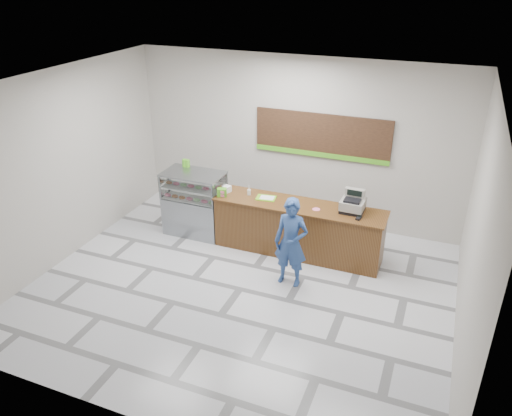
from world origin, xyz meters
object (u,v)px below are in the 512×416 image
at_px(display_case, 195,203).
at_px(serving_tray, 266,198).
at_px(cash_register, 353,204).
at_px(sales_counter, 298,229).
at_px(customer, 291,242).

distance_m(display_case, serving_tray, 1.59).
bearing_deg(cash_register, serving_tray, -175.39).
height_order(sales_counter, serving_tray, serving_tray).
height_order(display_case, customer, customer).
bearing_deg(serving_tray, cash_register, -4.37).
distance_m(display_case, cash_register, 3.24).
relative_size(serving_tray, customer, 0.25).
height_order(display_case, serving_tray, display_case).
distance_m(sales_counter, customer, 1.08).
relative_size(sales_counter, cash_register, 7.27).
bearing_deg(serving_tray, display_case, 173.92).
relative_size(cash_register, customer, 0.28).
distance_m(cash_register, serving_tray, 1.65).
bearing_deg(display_case, sales_counter, 0.01).
xyz_separation_m(display_case, serving_tray, (1.55, 0.03, 0.36)).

